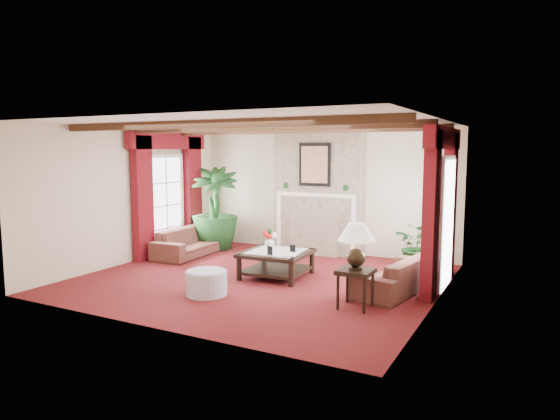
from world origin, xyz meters
The scene contains 23 objects.
floor centered at (0.00, 0.00, 0.00)m, with size 6.00×6.00×0.00m, color #4A0E0D.
ceiling centered at (0.00, 0.00, 2.70)m, with size 6.00×6.00×0.00m, color white.
back_wall centered at (0.00, 2.75, 1.35)m, with size 6.00×0.02×2.70m, color beige.
left_wall centered at (-3.00, 0.00, 1.35)m, with size 0.02×5.50×2.70m, color beige.
right_wall centered at (3.00, 0.00, 1.35)m, with size 0.02×5.50×2.70m, color beige.
ceiling_beams centered at (0.00, 0.00, 2.64)m, with size 6.00×3.00×0.12m, color #342010, non-canonical shape.
fireplace centered at (0.00, 2.55, 2.70)m, with size 2.00×0.52×2.70m, color tan, non-canonical shape.
french_door_left centered at (-2.97, 1.00, 2.13)m, with size 0.10×1.10×2.16m, color white, non-canonical shape.
french_door_right centered at (2.97, 1.00, 2.13)m, with size 0.10×1.10×2.16m, color white, non-canonical shape.
curtains_left centered at (-2.86, 1.00, 2.55)m, with size 0.20×2.40×2.55m, color #560B10, non-canonical shape.
curtains_right centered at (2.86, 1.00, 2.55)m, with size 0.20×2.40×2.55m, color #560B10, non-canonical shape.
sofa_left centered at (-2.34, 1.09, 0.39)m, with size 0.69×2.02×0.78m, color #3E101A.
sofa_right centered at (2.31, 0.37, 0.37)m, with size 0.87×1.98×0.75m, color #3E101A.
potted_palm centered at (-2.27, 1.85, 0.53)m, with size 1.86×2.15×1.05m, color black.
small_plant centered at (2.31, 1.97, 0.36)m, with size 1.13×1.18×0.71m, color black.
coffee_table centered at (0.18, 0.27, 0.23)m, with size 1.13×1.13×0.46m, color black, non-canonical shape.
side_table centered at (2.02, -0.77, 0.29)m, with size 0.48×0.48×0.57m, color black, non-canonical shape.
ottoman centered at (-0.26, -1.24, 0.19)m, with size 0.64×0.64×0.38m, color #ADA7BD.
table_lamp centered at (2.02, -0.77, 0.91)m, with size 0.54×0.54×0.68m, color black, non-canonical shape.
flower_vase centered at (-0.14, 0.59, 0.56)m, with size 0.22×0.22×0.19m, color silver.
book centered at (0.46, 0.04, 0.61)m, with size 0.22×0.06×0.30m, color black.
photo_frame_a centered at (0.25, -0.10, 0.54)m, with size 0.12×0.02×0.17m, color black, non-canonical shape.
photo_frame_b centered at (0.47, 0.33, 0.53)m, with size 0.10×0.02×0.13m, color black, non-canonical shape.
Camera 1 is at (4.31, -7.43, 2.27)m, focal length 32.00 mm.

